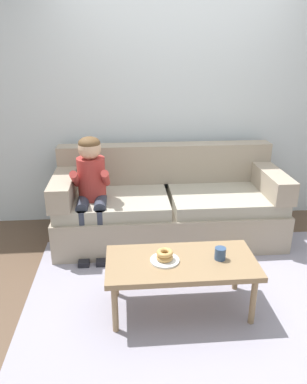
# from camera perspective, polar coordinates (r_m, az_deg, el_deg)

# --- Properties ---
(ground) EXTENTS (10.00, 10.00, 0.00)m
(ground) POSITION_cam_1_polar(r_m,az_deg,el_deg) (3.26, 6.39, -13.45)
(ground) COLOR brown
(wall_back) EXTENTS (8.00, 0.10, 2.80)m
(wall_back) POSITION_cam_1_polar(r_m,az_deg,el_deg) (4.09, 3.43, 14.91)
(wall_back) COLOR silver
(wall_back) RESTS_ON ground
(area_rug) EXTENTS (2.72, 2.07, 0.01)m
(area_rug) POSITION_cam_1_polar(r_m,az_deg,el_deg) (3.06, 7.31, -16.00)
(area_rug) COLOR #9993A3
(area_rug) RESTS_ON ground
(couch) EXTENTS (2.22, 0.90, 0.91)m
(couch) POSITION_cam_1_polar(r_m,az_deg,el_deg) (3.81, 2.24, -2.20)
(couch) COLOR tan
(couch) RESTS_ON ground
(coffee_table) EXTENTS (1.08, 0.53, 0.42)m
(coffee_table) POSITION_cam_1_polar(r_m,az_deg,el_deg) (2.75, 4.26, -11.17)
(coffee_table) COLOR #937551
(coffee_table) RESTS_ON ground
(person_child) EXTENTS (0.34, 0.58, 1.10)m
(person_child) POSITION_cam_1_polar(r_m,az_deg,el_deg) (3.49, -9.48, 1.18)
(person_child) COLOR #AD3833
(person_child) RESTS_ON ground
(plate) EXTENTS (0.21, 0.21, 0.01)m
(plate) POSITION_cam_1_polar(r_m,az_deg,el_deg) (2.71, 1.72, -10.37)
(plate) COLOR white
(plate) RESTS_ON coffee_table
(donut) EXTENTS (0.16, 0.16, 0.04)m
(donut) POSITION_cam_1_polar(r_m,az_deg,el_deg) (2.70, 1.73, -9.92)
(donut) COLOR tan
(donut) RESTS_ON plate
(donut_second) EXTENTS (0.14, 0.14, 0.04)m
(donut_second) POSITION_cam_1_polar(r_m,az_deg,el_deg) (2.68, 1.74, -9.26)
(donut_second) COLOR tan
(donut_second) RESTS_ON donut
(mug) EXTENTS (0.08, 0.08, 0.09)m
(mug) POSITION_cam_1_polar(r_m,az_deg,el_deg) (2.76, 10.14, -9.23)
(mug) COLOR #334C72
(mug) RESTS_ON coffee_table
(toy_controller) EXTENTS (0.23, 0.09, 0.05)m
(toy_controller) POSITION_cam_1_polar(r_m,az_deg,el_deg) (3.41, 13.67, -11.79)
(toy_controller) COLOR gold
(toy_controller) RESTS_ON ground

